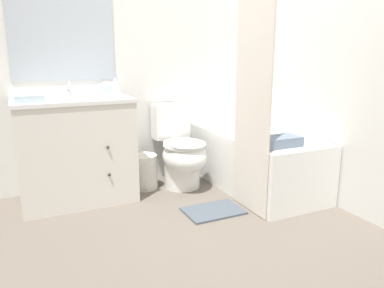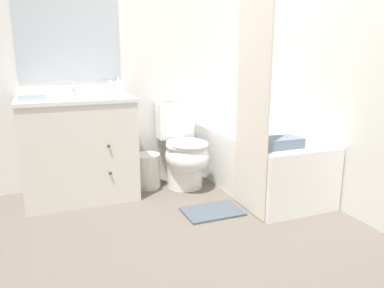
{
  "view_description": "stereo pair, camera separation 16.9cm",
  "coord_description": "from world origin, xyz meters",
  "px_view_note": "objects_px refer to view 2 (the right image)",
  "views": [
    {
      "loc": [
        -1.12,
        -1.92,
        1.23
      ],
      "look_at": [
        0.11,
        0.68,
        0.52
      ],
      "focal_mm": 35.0,
      "sensor_mm": 36.0,
      "label": 1
    },
    {
      "loc": [
        -0.96,
        -1.99,
        1.23
      ],
      "look_at": [
        0.11,
        0.68,
        0.52
      ],
      "focal_mm": 35.0,
      "sensor_mm": 36.0,
      "label": 2
    }
  ],
  "objects_px": {
    "bathtub": "(259,161)",
    "bath_towel_folded": "(280,143)",
    "vanity_cabinet": "(79,147)",
    "bath_mat": "(212,211)",
    "toilet": "(184,153)",
    "tissue_box": "(111,89)",
    "sink_faucet": "(73,91)",
    "wastebasket": "(147,171)",
    "hand_towel_folded": "(33,98)",
    "soap_dispenser": "(119,87)"
  },
  "relations": [
    {
      "from": "sink_faucet",
      "to": "bath_towel_folded",
      "type": "distance_m",
      "value": 1.79
    },
    {
      "from": "sink_faucet",
      "to": "bathtub",
      "type": "xyz_separation_m",
      "value": [
        1.54,
        -0.57,
        -0.65
      ]
    },
    {
      "from": "sink_faucet",
      "to": "hand_towel_folded",
      "type": "distance_m",
      "value": 0.46
    },
    {
      "from": "vanity_cabinet",
      "to": "toilet",
      "type": "bearing_deg",
      "value": -4.87
    },
    {
      "from": "sink_faucet",
      "to": "tissue_box",
      "type": "height_order",
      "value": "sink_faucet"
    },
    {
      "from": "vanity_cabinet",
      "to": "wastebasket",
      "type": "xyz_separation_m",
      "value": [
        0.59,
        0.02,
        -0.28
      ]
    },
    {
      "from": "vanity_cabinet",
      "to": "bath_mat",
      "type": "bearing_deg",
      "value": -38.59
    },
    {
      "from": "bath_mat",
      "to": "sink_faucet",
      "type": "bearing_deg",
      "value": 135.35
    },
    {
      "from": "toilet",
      "to": "bathtub",
      "type": "relative_size",
      "value": 0.55
    },
    {
      "from": "hand_towel_folded",
      "to": "tissue_box",
      "type": "bearing_deg",
      "value": 23.77
    },
    {
      "from": "hand_towel_folded",
      "to": "bath_towel_folded",
      "type": "distance_m",
      "value": 1.91
    },
    {
      "from": "bath_towel_folded",
      "to": "bathtub",
      "type": "bearing_deg",
      "value": 75.23
    },
    {
      "from": "vanity_cabinet",
      "to": "hand_towel_folded",
      "type": "bearing_deg",
      "value": -153.86
    },
    {
      "from": "bathtub",
      "to": "wastebasket",
      "type": "bearing_deg",
      "value": 156.71
    },
    {
      "from": "vanity_cabinet",
      "to": "bath_mat",
      "type": "relative_size",
      "value": 2.05
    },
    {
      "from": "bath_mat",
      "to": "soap_dispenser",
      "type": "bearing_deg",
      "value": 125.23
    },
    {
      "from": "hand_towel_folded",
      "to": "bath_towel_folded",
      "type": "bearing_deg",
      "value": -22.1
    },
    {
      "from": "bathtub",
      "to": "bath_mat",
      "type": "height_order",
      "value": "bathtub"
    },
    {
      "from": "sink_faucet",
      "to": "tissue_box",
      "type": "relative_size",
      "value": 1.06
    },
    {
      "from": "bathtub",
      "to": "hand_towel_folded",
      "type": "relative_size",
      "value": 6.73
    },
    {
      "from": "bath_mat",
      "to": "bath_towel_folded",
      "type": "bearing_deg",
      "value": -14.85
    },
    {
      "from": "bathtub",
      "to": "bath_mat",
      "type": "distance_m",
      "value": 0.75
    },
    {
      "from": "sink_faucet",
      "to": "wastebasket",
      "type": "bearing_deg",
      "value": -15.02
    },
    {
      "from": "soap_dispenser",
      "to": "bath_mat",
      "type": "xyz_separation_m",
      "value": [
        0.54,
        -0.77,
        -0.93
      ]
    },
    {
      "from": "tissue_box",
      "to": "soap_dispenser",
      "type": "relative_size",
      "value": 0.92
    },
    {
      "from": "soap_dispenser",
      "to": "bath_mat",
      "type": "relative_size",
      "value": 0.33
    },
    {
      "from": "toilet",
      "to": "bath_mat",
      "type": "bearing_deg",
      "value": -90.74
    },
    {
      "from": "bathtub",
      "to": "bath_mat",
      "type": "relative_size",
      "value": 3.01
    },
    {
      "from": "sink_faucet",
      "to": "toilet",
      "type": "xyz_separation_m",
      "value": [
        0.92,
        -0.25,
        -0.58
      ]
    },
    {
      "from": "bathtub",
      "to": "bath_towel_folded",
      "type": "height_order",
      "value": "bath_towel_folded"
    },
    {
      "from": "soap_dispenser",
      "to": "sink_faucet",
      "type": "bearing_deg",
      "value": 159.89
    },
    {
      "from": "soap_dispenser",
      "to": "bath_towel_folded",
      "type": "xyz_separation_m",
      "value": [
        1.04,
        -0.9,
        -0.38
      ]
    },
    {
      "from": "tissue_box",
      "to": "bath_towel_folded",
      "type": "distance_m",
      "value": 1.52
    },
    {
      "from": "bath_towel_folded",
      "to": "bath_mat",
      "type": "xyz_separation_m",
      "value": [
        -0.5,
        0.13,
        -0.54
      ]
    },
    {
      "from": "soap_dispenser",
      "to": "vanity_cabinet",
      "type": "bearing_deg",
      "value": -174.34
    },
    {
      "from": "vanity_cabinet",
      "to": "sink_faucet",
      "type": "distance_m",
      "value": 0.49
    },
    {
      "from": "toilet",
      "to": "tissue_box",
      "type": "distance_m",
      "value": 0.87
    },
    {
      "from": "bathtub",
      "to": "hand_towel_folded",
      "type": "height_order",
      "value": "hand_towel_folded"
    },
    {
      "from": "sink_faucet",
      "to": "soap_dispenser",
      "type": "xyz_separation_m",
      "value": [
        0.37,
        -0.14,
        0.03
      ]
    },
    {
      "from": "wastebasket",
      "to": "bath_towel_folded",
      "type": "xyz_separation_m",
      "value": [
        0.83,
        -0.88,
        0.39
      ]
    },
    {
      "from": "soap_dispenser",
      "to": "bath_towel_folded",
      "type": "bearing_deg",
      "value": -40.79
    },
    {
      "from": "tissue_box",
      "to": "hand_towel_folded",
      "type": "bearing_deg",
      "value": -156.23
    },
    {
      "from": "tissue_box",
      "to": "bathtub",
      "type": "bearing_deg",
      "value": -22.75
    },
    {
      "from": "bathtub",
      "to": "sink_faucet",
      "type": "bearing_deg",
      "value": 159.78
    },
    {
      "from": "wastebasket",
      "to": "hand_towel_folded",
      "type": "bearing_deg",
      "value": -169.26
    },
    {
      "from": "bathtub",
      "to": "vanity_cabinet",
      "type": "bearing_deg",
      "value": 165.67
    },
    {
      "from": "toilet",
      "to": "hand_towel_folded",
      "type": "xyz_separation_m",
      "value": [
        -1.24,
        -0.08,
        0.57
      ]
    },
    {
      "from": "bathtub",
      "to": "bath_towel_folded",
      "type": "bearing_deg",
      "value": -104.77
    },
    {
      "from": "toilet",
      "to": "bath_mat",
      "type": "relative_size",
      "value": 1.66
    },
    {
      "from": "tissue_box",
      "to": "hand_towel_folded",
      "type": "height_order",
      "value": "tissue_box"
    }
  ]
}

